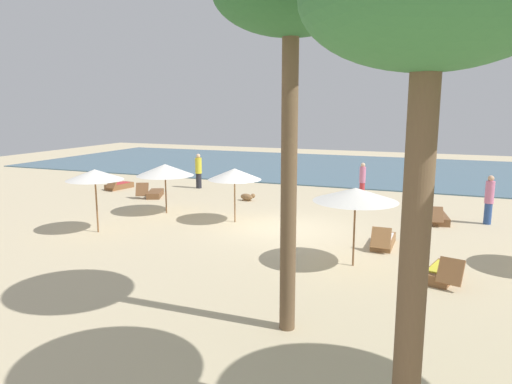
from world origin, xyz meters
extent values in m
plane|color=beige|center=(0.00, 0.00, 0.00)|extent=(60.00, 60.00, 0.00)
cube|color=#476B7F|center=(0.00, 17.00, 0.03)|extent=(48.00, 16.00, 0.06)
cylinder|color=brown|center=(-5.93, -2.76, 1.06)|extent=(0.06, 0.06, 2.13)
cone|color=white|center=(-5.93, -2.76, 2.00)|extent=(1.91, 1.91, 0.36)
cylinder|color=brown|center=(2.88, -3.00, 1.05)|extent=(0.05, 0.05, 2.10)
cone|color=white|center=(2.88, -3.00, 1.97)|extent=(2.27, 2.27, 0.36)
cylinder|color=brown|center=(-5.33, 0.64, 0.97)|extent=(0.06, 0.06, 1.94)
cone|color=white|center=(-5.33, 0.64, 1.76)|extent=(2.29, 2.29, 0.46)
cylinder|color=olive|center=(-2.12, 0.27, 0.99)|extent=(0.05, 0.05, 1.97)
cone|color=white|center=(-2.12, 0.27, 1.82)|extent=(1.98, 1.98, 0.41)
cube|color=brown|center=(4.95, 3.07, 0.14)|extent=(0.85, 1.58, 0.28)
cube|color=brown|center=(4.83, 2.38, 0.42)|extent=(0.64, 0.56, 0.54)
cube|color=olive|center=(3.41, -0.80, 0.14)|extent=(0.61, 1.50, 0.28)
cube|color=olive|center=(3.42, -1.50, 0.44)|extent=(0.57, 0.39, 0.59)
cube|color=white|center=(3.41, -0.80, 0.30)|extent=(0.52, 1.05, 0.03)
cube|color=brown|center=(-10.67, 4.59, 0.14)|extent=(0.85, 1.58, 0.28)
cube|color=brown|center=(-10.55, 3.90, 0.44)|extent=(0.63, 0.50, 0.59)
cube|color=#BF3338|center=(-10.67, 4.59, 0.30)|extent=(0.68, 1.12, 0.03)
cube|color=brown|center=(-7.70, 3.42, 0.14)|extent=(1.16, 1.61, 0.28)
cube|color=brown|center=(-7.98, 2.78, 0.44)|extent=(0.67, 0.57, 0.60)
cube|color=brown|center=(5.14, -3.15, 0.14)|extent=(0.96, 1.60, 0.28)
cube|color=brown|center=(5.32, -3.83, 0.44)|extent=(0.65, 0.53, 0.59)
cube|color=yellow|center=(5.14, -3.15, 0.30)|extent=(0.76, 1.14, 0.03)
cylinder|color=#BF3338|center=(1.50, 6.81, 0.36)|extent=(0.31, 0.31, 0.72)
cylinder|color=#D17299|center=(1.50, 6.81, 1.09)|extent=(0.36, 0.36, 0.75)
sphere|color=beige|center=(1.50, 6.81, 1.56)|extent=(0.20, 0.20, 0.20)
cylinder|color=#2D4C8C|center=(6.62, 3.43, 0.39)|extent=(0.37, 0.37, 0.78)
cylinder|color=#D17299|center=(6.62, 3.43, 1.19)|extent=(0.44, 0.44, 0.82)
sphere|color=tan|center=(6.62, 3.43, 1.70)|extent=(0.22, 0.22, 0.22)
cylinder|color=#26262D|center=(-6.91, 6.30, 0.39)|extent=(0.36, 0.36, 0.78)
cylinder|color=yellow|center=(-6.91, 6.30, 1.19)|extent=(0.43, 0.43, 0.82)
sphere|color=beige|center=(-6.91, 6.30, 1.70)|extent=(0.22, 0.22, 0.22)
cylinder|color=brown|center=(2.35, -7.19, 2.89)|extent=(0.30, 0.30, 5.77)
cylinder|color=brown|center=(4.74, -9.62, 2.49)|extent=(0.36, 0.36, 4.98)
cube|color=olive|center=(-3.27, 4.14, 0.02)|extent=(0.43, 0.29, 0.04)
ellipsoid|color=olive|center=(-3.27, 4.14, 0.18)|extent=(0.70, 0.44, 0.29)
sphere|color=olive|center=(-2.99, 4.21, 0.24)|extent=(0.21, 0.21, 0.21)
camera|label=1|loc=(5.01, -15.52, 4.32)|focal=33.42mm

